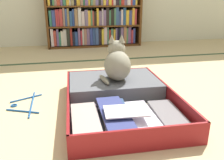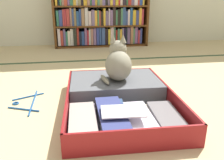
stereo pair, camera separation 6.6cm
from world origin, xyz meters
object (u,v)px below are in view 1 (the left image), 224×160
(bookshelf, at_px, (93,17))
(open_suitcase, at_px, (117,96))
(clothes_hanger, at_px, (26,104))
(black_cat, at_px, (117,63))

(bookshelf, xyz_separation_m, open_suitcase, (-0.12, -1.98, -0.36))
(bookshelf, height_order, open_suitcase, bookshelf)
(open_suitcase, relative_size, clothes_hanger, 2.36)
(black_cat, relative_size, clothes_hanger, 0.77)
(open_suitcase, bearing_deg, black_cat, 78.23)
(black_cat, bearing_deg, bookshelf, 87.06)
(open_suitcase, relative_size, black_cat, 3.05)
(bookshelf, bearing_deg, open_suitcase, -93.59)
(clothes_hanger, bearing_deg, open_suitcase, -9.80)
(black_cat, distance_m, clothes_hanger, 0.65)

